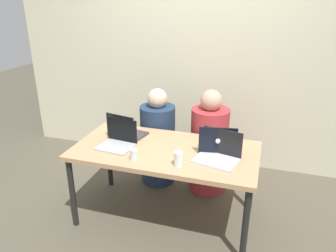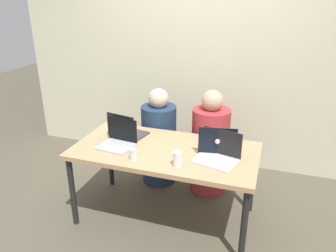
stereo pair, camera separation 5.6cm
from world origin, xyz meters
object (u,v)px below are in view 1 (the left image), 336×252
(laptop_back_left, at_px, (126,132))
(water_glass_right, at_px, (178,160))
(laptop_front_left, at_px, (118,141))
(water_glass_left, at_px, (134,155))
(person_on_left, at_px, (158,142))
(person_on_right, at_px, (209,147))
(laptop_front_right, at_px, (218,154))
(laptop_back_right, at_px, (217,145))

(laptop_back_left, height_order, water_glass_right, laptop_back_left)
(laptop_front_left, bearing_deg, water_glass_left, -33.71)
(laptop_front_left, xyz_separation_m, water_glass_left, (0.23, -0.19, -0.01))
(water_glass_right, bearing_deg, person_on_left, 118.58)
(person_on_left, height_order, laptop_front_left, person_on_left)
(laptop_front_left, height_order, water_glass_right, laptop_front_left)
(water_glass_left, bearing_deg, person_on_left, 96.38)
(water_glass_left, relative_size, water_glass_right, 0.76)
(person_on_right, xyz_separation_m, laptop_front_left, (-0.68, -0.67, 0.27))
(laptop_back_left, bearing_deg, person_on_right, -134.07)
(water_glass_right, bearing_deg, laptop_front_right, 35.10)
(person_on_left, xyz_separation_m, laptop_back_right, (0.70, -0.49, 0.29))
(person_on_right, relative_size, laptop_front_left, 3.49)
(water_glass_right, bearing_deg, laptop_back_right, 55.95)
(person_on_right, bearing_deg, water_glass_left, 64.41)
(laptop_front_right, distance_m, laptop_back_right, 0.17)
(water_glass_right, bearing_deg, water_glass_left, -178.80)
(person_on_left, xyz_separation_m, water_glass_right, (0.46, -0.85, 0.29))
(laptop_front_left, distance_m, water_glass_right, 0.62)
(laptop_back_right, bearing_deg, laptop_front_right, 91.90)
(person_on_right, xyz_separation_m, laptop_back_left, (-0.69, -0.48, 0.27))
(person_on_right, height_order, laptop_front_left, person_on_right)
(laptop_front_left, relative_size, water_glass_right, 2.64)
(laptop_front_right, height_order, laptop_back_right, laptop_back_right)
(laptop_front_right, xyz_separation_m, laptop_back_left, (-0.88, 0.18, 0.00))
(laptop_back_left, bearing_deg, water_glass_right, 159.82)
(laptop_back_right, distance_m, laptop_back_left, 0.85)
(water_glass_left, bearing_deg, laptop_back_left, 122.04)
(person_on_right, height_order, laptop_back_left, person_on_right)
(water_glass_right, bearing_deg, person_on_right, 84.07)
(laptop_back_right, xyz_separation_m, water_glass_right, (-0.24, -0.35, -0.00))
(laptop_back_left, xyz_separation_m, water_glass_right, (0.61, -0.37, -0.00))
(person_on_left, relative_size, laptop_front_left, 3.38)
(person_on_left, xyz_separation_m, laptop_front_left, (-0.13, -0.67, 0.29))
(person_on_left, distance_m, laptop_front_right, 1.03)
(laptop_front_left, relative_size, laptop_back_right, 0.89)
(laptop_front_right, relative_size, water_glass_right, 3.23)
(laptop_back_right, bearing_deg, person_on_left, -45.55)
(person_on_left, bearing_deg, person_on_right, -172.04)
(person_on_right, relative_size, water_glass_left, 12.20)
(person_on_right, distance_m, water_glass_left, 1.00)
(person_on_right, height_order, laptop_back_right, person_on_right)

